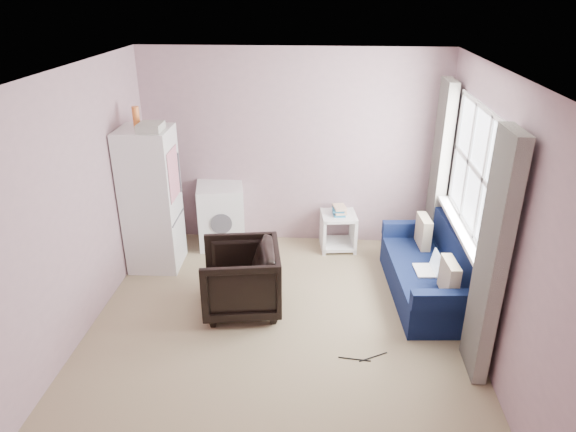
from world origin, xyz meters
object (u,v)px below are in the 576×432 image
armchair (241,275)px  sofa (433,274)px  fridge (151,199)px  washing_machine (221,214)px  side_table (338,228)px

armchair → sofa: armchair is taller
armchair → fridge: fridge is taller
fridge → sofa: size_ratio=1.12×
armchair → washing_machine: size_ratio=0.98×
sofa → armchair: bearing=-173.3°
armchair → fridge: 1.53m
fridge → armchair: bearing=-38.4°
washing_machine → sofa: size_ratio=0.47×
armchair → sofa: size_ratio=0.47×
washing_machine → side_table: 1.53m
washing_machine → sofa: 2.77m
side_table → washing_machine: bearing=178.9°
side_table → armchair: bearing=-125.5°
fridge → washing_machine: bearing=40.3°
side_table → sofa: 1.47m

